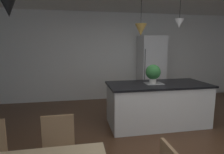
# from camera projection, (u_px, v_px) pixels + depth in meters

# --- Properties ---
(ground_plane) EXTENTS (10.00, 8.40, 0.04)m
(ground_plane) POSITION_uv_depth(u_px,v_px,m) (160.00, 152.00, 3.06)
(ground_plane) COLOR #4C301E
(wall_back_kitchen) EXTENTS (10.00, 0.12, 2.70)m
(wall_back_kitchen) POSITION_uv_depth(u_px,v_px,m) (117.00, 57.00, 6.00)
(wall_back_kitchen) COLOR silver
(wall_back_kitchen) RESTS_ON ground_plane
(chair_far_right) EXTENTS (0.40, 0.40, 0.87)m
(chair_far_right) POSITION_uv_depth(u_px,v_px,m) (58.00, 152.00, 2.17)
(chair_far_right) COLOR #A87F56
(chair_far_right) RESTS_ON ground_plane
(kitchen_island) EXTENTS (2.12, 0.98, 0.91)m
(kitchen_island) POSITION_uv_depth(u_px,v_px,m) (157.00, 104.00, 4.04)
(kitchen_island) COLOR silver
(kitchen_island) RESTS_ON ground_plane
(refrigerator) EXTENTS (0.74, 0.67, 2.00)m
(refrigerator) POSITION_uv_depth(u_px,v_px,m) (151.00, 68.00, 5.85)
(refrigerator) COLOR silver
(refrigerator) RESTS_ON ground_plane
(pendant_over_table) EXTENTS (0.18, 0.18, 0.83)m
(pendant_over_table) POSITION_uv_depth(u_px,v_px,m) (8.00, 0.00, 1.24)
(pendant_over_table) COLOR black
(pendant_over_island_main) EXTENTS (0.24, 0.24, 0.81)m
(pendant_over_island_main) POSITION_uv_depth(u_px,v_px,m) (141.00, 30.00, 3.72)
(pendant_over_island_main) COLOR black
(pendant_over_island_aux) EXTENTS (0.17, 0.17, 0.65)m
(pendant_over_island_aux) POSITION_uv_depth(u_px,v_px,m) (179.00, 23.00, 3.84)
(pendant_over_island_aux) COLOR black
(potted_plant_on_island) EXTENTS (0.31, 0.31, 0.40)m
(potted_plant_on_island) POSITION_uv_depth(u_px,v_px,m) (153.00, 73.00, 3.91)
(potted_plant_on_island) COLOR beige
(potted_plant_on_island) RESTS_ON kitchen_island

